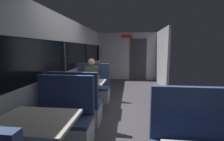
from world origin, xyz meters
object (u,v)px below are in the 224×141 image
object	(u,v)px
bench_mid_window_facing_entry	(93,90)
bench_near_window_facing_entry	(63,124)
bench_mid_window_facing_end	(77,108)
dining_table_mid_window	(86,85)
dining_table_near_window	(36,127)
seated_passenger	(92,84)

from	to	relation	value
bench_mid_window_facing_entry	bench_near_window_facing_entry	bearing A→B (deg)	-90.00
bench_near_window_facing_entry	bench_mid_window_facing_end	world-z (taller)	same
dining_table_mid_window	bench_mid_window_facing_end	xyz separation A→B (m)	(0.00, -0.70, -0.31)
bench_mid_window_facing_end	dining_table_near_window	bearing A→B (deg)	-90.00
dining_table_near_window	bench_mid_window_facing_end	bearing A→B (deg)	90.00
dining_table_mid_window	bench_mid_window_facing_entry	bearing A→B (deg)	90.00
dining_table_mid_window	seated_passenger	distance (m)	0.64
dining_table_mid_window	seated_passenger	xyz separation A→B (m)	(0.00, 0.63, -0.10)
bench_near_window_facing_entry	dining_table_near_window	bearing A→B (deg)	-90.00
dining_table_near_window	bench_mid_window_facing_end	distance (m)	1.42
bench_mid_window_facing_entry	bench_mid_window_facing_end	bearing A→B (deg)	-90.00
seated_passenger	bench_mid_window_facing_entry	bearing A→B (deg)	90.00
dining_table_near_window	dining_table_mid_window	bearing A→B (deg)	90.00
bench_mid_window_facing_entry	seated_passenger	world-z (taller)	seated_passenger
dining_table_mid_window	bench_mid_window_facing_end	size ratio (longest dim) A/B	0.82
bench_near_window_facing_entry	bench_mid_window_facing_end	xyz separation A→B (m)	(0.00, 0.68, 0.00)
dining_table_mid_window	bench_mid_window_facing_entry	xyz separation A→B (m)	(0.00, 0.70, -0.31)
dining_table_near_window	bench_near_window_facing_entry	xyz separation A→B (m)	(0.00, 0.70, -0.31)
bench_mid_window_facing_end	bench_mid_window_facing_entry	xyz separation A→B (m)	(0.00, 1.40, 0.00)
dining_table_mid_window	seated_passenger	bearing A→B (deg)	90.00
seated_passenger	bench_mid_window_facing_end	bearing A→B (deg)	-90.00
dining_table_near_window	bench_mid_window_facing_entry	world-z (taller)	bench_mid_window_facing_entry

